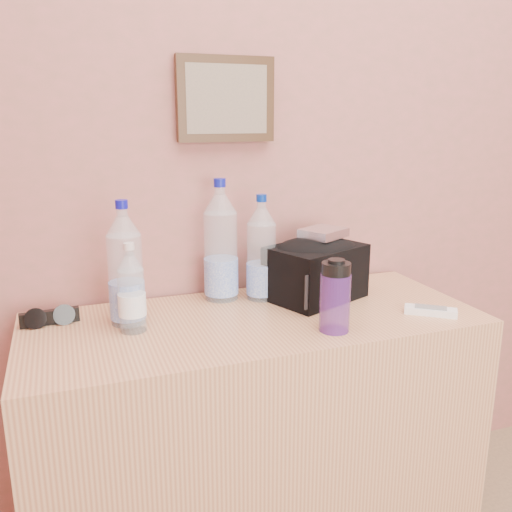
{
  "coord_description": "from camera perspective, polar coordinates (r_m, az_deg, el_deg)",
  "views": [
    {
      "loc": [
        -0.82,
        0.36,
        1.35
      ],
      "look_at": [
        -0.33,
        1.71,
        0.98
      ],
      "focal_mm": 38.0,
      "sensor_mm": 36.0,
      "label": 1
    }
  ],
  "objects": [
    {
      "name": "pet_small",
      "position": [
        1.45,
        -12.97,
        -3.81
      ],
      "size": [
        0.07,
        0.07,
        0.24
      ],
      "rotation": [
        0.0,
        0.0,
        0.39
      ],
      "color": "white",
      "rests_on": "dresser"
    },
    {
      "name": "nalgene_bottle",
      "position": [
        1.43,
        8.33,
        -4.2
      ],
      "size": [
        0.08,
        0.08,
        0.2
      ],
      "rotation": [
        0.0,
        0.0,
        0.04
      ],
      "color": "#5B2B88",
      "rests_on": "dresser"
    },
    {
      "name": "dresser",
      "position": [
        1.73,
        -0.05,
        -18.92
      ],
      "size": [
        1.28,
        0.53,
        0.8
      ],
      "primitive_type": "cube",
      "color": "tan",
      "rests_on": "ground"
    },
    {
      "name": "picture_frame",
      "position": [
        1.69,
        -3.19,
        16.15
      ],
      "size": [
        0.3,
        0.03,
        0.25
      ],
      "primitive_type": null,
      "color": "#382311",
      "rests_on": "room_shell"
    },
    {
      "name": "pet_large_a",
      "position": [
        1.5,
        -13.56,
        -1.45
      ],
      "size": [
        0.09,
        0.09,
        0.34
      ],
      "rotation": [
        0.0,
        0.0,
        -0.01
      ],
      "color": "white",
      "rests_on": "dresser"
    },
    {
      "name": "pet_large_c",
      "position": [
        1.66,
        0.57,
        0.27
      ],
      "size": [
        0.09,
        0.09,
        0.33
      ],
      "rotation": [
        0.0,
        0.0,
        0.13
      ],
      "color": "silver",
      "rests_on": "dresser"
    },
    {
      "name": "pet_large_b",
      "position": [
        1.66,
        -3.73,
        0.96
      ],
      "size": [
        0.1,
        0.1,
        0.37
      ],
      "rotation": [
        0.0,
        0.0,
        -0.22
      ],
      "color": "silver",
      "rests_on": "dresser"
    },
    {
      "name": "foil_packet",
      "position": [
        1.68,
        7.1,
        2.44
      ],
      "size": [
        0.16,
        0.16,
        0.03
      ],
      "primitive_type": "cube",
      "rotation": [
        0.0,
        0.0,
        0.49
      ],
      "color": "silver",
      "rests_on": "toiletry_bag"
    },
    {
      "name": "toiletry_bag",
      "position": [
        1.68,
        6.3,
        -1.33
      ],
      "size": [
        0.34,
        0.29,
        0.19
      ],
      "primitive_type": null,
      "rotation": [
        0.0,
        0.0,
        0.39
      ],
      "color": "black",
      "rests_on": "dresser"
    },
    {
      "name": "ac_remote",
      "position": [
        1.64,
        17.9,
        -5.53
      ],
      "size": [
        0.14,
        0.12,
        0.02
      ],
      "primitive_type": "cube",
      "rotation": [
        0.0,
        0.0,
        -0.65
      ],
      "color": "silver",
      "rests_on": "dresser"
    },
    {
      "name": "sunglasses",
      "position": [
        1.59,
        -20.89,
        -6.05
      ],
      "size": [
        0.16,
        0.07,
        0.04
      ],
      "primitive_type": null,
      "rotation": [
        0.0,
        0.0,
        0.07
      ],
      "color": "black",
      "rests_on": "dresser"
    }
  ]
}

